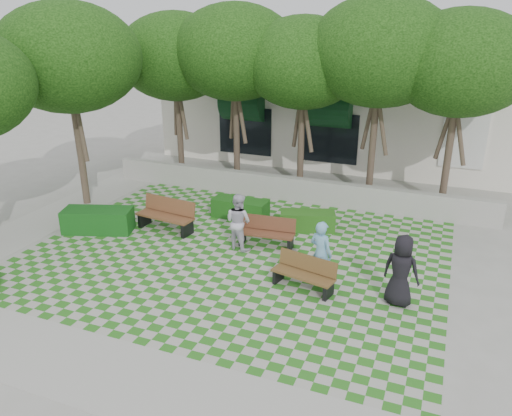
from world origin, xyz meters
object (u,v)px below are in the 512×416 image
at_px(hedge_midright, 307,221).
at_px(person_white, 238,221).
at_px(bench_west, 166,215).
at_px(bench_east, 304,274).
at_px(hedge_midleft, 240,209).
at_px(hedge_west, 98,220).
at_px(bench_mid, 267,233).
at_px(person_dark, 401,271).
at_px(person_blue, 321,254).

xyz_separation_m(hedge_midright, person_white, (-1.55, -2.13, 0.56)).
bearing_deg(bench_west, hedge_midright, 29.01).
xyz_separation_m(bench_east, person_white, (-2.55, 1.60, 0.45)).
bearing_deg(bench_east, bench_west, 172.04).
relative_size(hedge_midleft, hedge_west, 0.88).
xyz_separation_m(bench_mid, bench_west, (-3.50, -0.06, 0.07)).
distance_m(hedge_midright, hedge_midleft, 2.48).
bearing_deg(hedge_west, bench_east, -8.20).
xyz_separation_m(hedge_west, person_dark, (9.69, -0.91, 0.53)).
bearing_deg(hedge_midright, bench_west, -158.18).
bearing_deg(hedge_west, hedge_midright, 22.88).
xyz_separation_m(person_blue, person_white, (-2.87, 1.24, -0.02)).
xyz_separation_m(bench_west, person_blue, (5.63, -1.64, 0.39)).
bearing_deg(bench_east, bench_mid, 143.89).
bearing_deg(bench_west, hedge_midleft, 52.58).
bearing_deg(person_dark, person_white, -3.63).
bearing_deg(hedge_midright, bench_east, -75.10).
bearing_deg(person_blue, person_dark, -165.12).
bearing_deg(hedge_midleft, bench_west, -134.61).
bearing_deg(person_white, bench_west, 7.83).
bearing_deg(bench_west, bench_mid, 8.20).
relative_size(bench_mid, person_blue, 0.98).
xyz_separation_m(hedge_midright, hedge_west, (-6.33, -2.67, 0.07)).
xyz_separation_m(bench_mid, hedge_west, (-5.52, -1.01, -0.05)).
distance_m(bench_east, bench_mid, 2.74).
height_order(bench_mid, person_dark, person_dark).
distance_m(hedge_west, person_white, 4.84).
relative_size(bench_west, person_white, 1.18).
distance_m(bench_mid, hedge_west, 5.61).
height_order(hedge_midleft, person_dark, person_dark).
distance_m(hedge_west, person_blue, 7.70).
distance_m(bench_west, person_dark, 7.90).
distance_m(bench_east, person_white, 3.04).
height_order(bench_mid, hedge_midright, bench_mid).
bearing_deg(person_dark, hedge_west, 7.49).
xyz_separation_m(person_blue, person_dark, (2.04, -0.21, 0.02)).
xyz_separation_m(hedge_west, person_blue, (7.65, -0.70, 0.51)).
bearing_deg(bench_west, person_dark, -6.43).
xyz_separation_m(hedge_midright, hedge_midleft, (-2.48, 0.14, 0.03)).
bearing_deg(hedge_midleft, person_dark, -32.58).
height_order(bench_west, person_dark, person_dark).
height_order(hedge_midright, hedge_midleft, hedge_midleft).
height_order(bench_east, person_white, person_white).
relative_size(bench_east, bench_west, 0.84).
bearing_deg(person_dark, bench_east, 16.33).
relative_size(person_blue, person_white, 1.03).
bearing_deg(hedge_west, bench_mid, 10.33).
relative_size(bench_mid, hedge_west, 0.80).
relative_size(bench_mid, hedge_midleft, 0.91).
bearing_deg(person_blue, hedge_midleft, -21.95).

